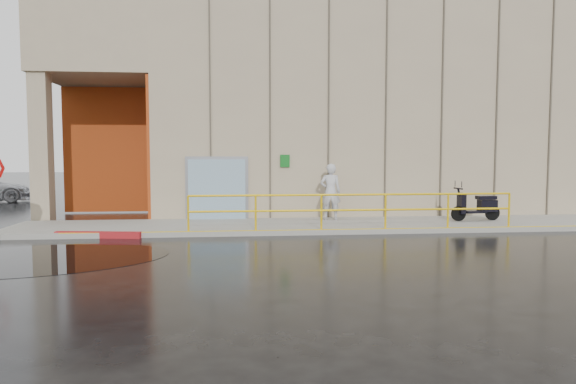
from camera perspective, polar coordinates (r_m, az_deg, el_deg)
ground at (r=11.69m, az=-9.98°, el=-7.28°), size 120.00×120.00×0.00m
sidewalk at (r=16.38m, az=5.37°, el=-3.69°), size 20.00×3.00×0.15m
building at (r=22.88m, az=5.05°, el=8.90°), size 20.00×10.17×8.00m
guardrail at (r=15.05m, az=7.31°, el=-2.08°), size 9.56×0.06×1.03m
person at (r=17.05m, az=4.74°, el=0.03°), size 0.74×0.54×1.86m
scooter at (r=17.87m, az=20.22°, el=-0.61°), size 1.71×0.67×1.31m
red_curb at (r=15.19m, az=-20.37°, el=-4.49°), size 2.40×0.52×0.18m
puddle at (r=12.73m, az=-26.73°, el=-6.71°), size 6.58×4.79×0.01m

